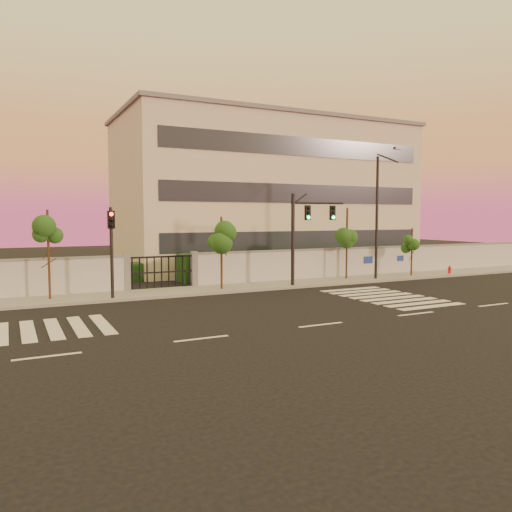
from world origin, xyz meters
The scene contains 14 objects.
ground centered at (0.00, 0.00, 0.00)m, with size 120.00×120.00×0.00m, color black.
sidewalk centered at (0.00, 10.50, 0.07)m, with size 60.00×3.00×0.15m, color gray.
perimeter_wall centered at (0.10, 12.00, 1.07)m, with size 60.00×0.36×2.20m.
hedge_row centered at (1.17, 14.74, 0.82)m, with size 41.00×4.25×1.80m.
institutional_building centered at (9.00, 21.99, 6.16)m, with size 24.40×12.40×12.25m.
road_markings centered at (-1.58, 3.76, 0.01)m, with size 57.00×7.62×0.02m.
street_tree_c centered at (-9.12, 10.61, 3.40)m, with size 1.49×1.18×4.62m.
street_tree_d centered at (-0.04, 10.03, 3.15)m, with size 1.59×1.26×4.27m.
street_tree_e centered at (9.24, 10.68, 3.58)m, with size 1.64×1.31×4.86m.
street_tree_f centered at (14.41, 10.08, 2.56)m, with size 1.43×1.14×3.47m.
traffic_signal_main centered at (5.07, 9.49, 3.57)m, with size 3.56×0.65×5.65m.
traffic_signal_secondary centered at (-6.28, 9.44, 3.01)m, with size 0.37×0.35×4.75m.
streetlight_east centered at (11.01, 9.65, 4.65)m, with size 0.51×2.07×8.61m.
fire_hydrant centered at (17.77, 9.73, 0.35)m, with size 0.27×0.26×0.71m.
Camera 1 is at (-10.97, -16.21, 4.26)m, focal length 35.00 mm.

